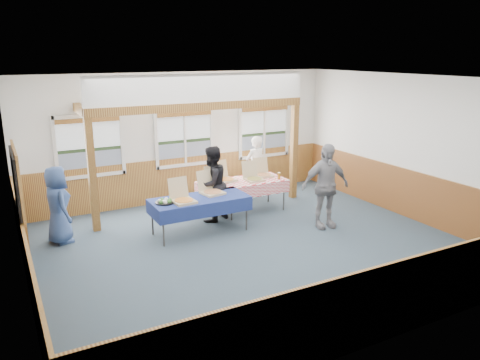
% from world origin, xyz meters
% --- Properties ---
extents(floor, '(8.00, 8.00, 0.00)m').
position_xyz_m(floor, '(0.00, 0.00, 0.00)').
color(floor, '#2A3945').
rests_on(floor, ground).
extents(ceiling, '(8.00, 8.00, 0.00)m').
position_xyz_m(ceiling, '(0.00, 0.00, 3.20)').
color(ceiling, white).
rests_on(ceiling, wall_back).
extents(wall_back, '(8.00, 0.00, 8.00)m').
position_xyz_m(wall_back, '(0.00, 3.50, 1.60)').
color(wall_back, silver).
rests_on(wall_back, floor).
extents(wall_front, '(8.00, 0.00, 8.00)m').
position_xyz_m(wall_front, '(0.00, -3.50, 1.60)').
color(wall_front, silver).
rests_on(wall_front, floor).
extents(wall_left, '(0.00, 8.00, 8.00)m').
position_xyz_m(wall_left, '(-4.00, 0.00, 1.60)').
color(wall_left, silver).
rests_on(wall_left, floor).
extents(wall_right, '(0.00, 8.00, 8.00)m').
position_xyz_m(wall_right, '(4.00, 0.00, 1.60)').
color(wall_right, silver).
rests_on(wall_right, floor).
extents(wainscot_back, '(7.98, 0.05, 1.10)m').
position_xyz_m(wainscot_back, '(0.00, 3.48, 0.55)').
color(wainscot_back, brown).
rests_on(wainscot_back, floor).
extents(wainscot_front, '(7.98, 0.05, 1.10)m').
position_xyz_m(wainscot_front, '(0.00, -3.48, 0.55)').
color(wainscot_front, brown).
rests_on(wainscot_front, floor).
extents(wainscot_left, '(0.05, 6.98, 1.10)m').
position_xyz_m(wainscot_left, '(-3.98, 0.00, 0.55)').
color(wainscot_left, brown).
rests_on(wainscot_left, floor).
extents(wainscot_right, '(0.05, 6.98, 1.10)m').
position_xyz_m(wainscot_right, '(3.98, 0.00, 0.55)').
color(wainscot_right, brown).
rests_on(wainscot_right, floor).
extents(cased_opening, '(0.06, 1.30, 2.10)m').
position_xyz_m(cased_opening, '(-3.96, 0.90, 1.05)').
color(cased_opening, '#333333').
rests_on(cased_opening, wall_left).
extents(window_left, '(1.56, 0.10, 1.46)m').
position_xyz_m(window_left, '(-2.30, 3.46, 1.68)').
color(window_left, silver).
rests_on(window_left, wall_back).
extents(window_mid, '(1.56, 0.10, 1.46)m').
position_xyz_m(window_mid, '(0.00, 3.46, 1.68)').
color(window_mid, silver).
rests_on(window_mid, wall_back).
extents(window_right, '(1.56, 0.10, 1.46)m').
position_xyz_m(window_right, '(2.30, 3.46, 1.68)').
color(window_right, silver).
rests_on(window_right, wall_back).
extents(post_left, '(0.15, 0.15, 2.40)m').
position_xyz_m(post_left, '(-2.50, 2.30, 1.20)').
color(post_left, '#532E12').
rests_on(post_left, floor).
extents(post_right, '(0.15, 0.15, 2.40)m').
position_xyz_m(post_right, '(2.50, 2.30, 1.20)').
color(post_right, '#532E12').
rests_on(post_right, floor).
extents(cross_beam, '(5.15, 0.18, 0.18)m').
position_xyz_m(cross_beam, '(0.00, 2.30, 2.49)').
color(cross_beam, '#532E12').
rests_on(cross_beam, post_left).
extents(table_left, '(2.02, 0.90, 0.76)m').
position_xyz_m(table_left, '(-0.61, 1.16, 0.70)').
color(table_left, '#333333').
rests_on(table_left, floor).
extents(table_right, '(2.12, 1.10, 0.76)m').
position_xyz_m(table_right, '(0.80, 1.91, 0.71)').
color(table_right, '#333333').
rests_on(table_right, floor).
extents(pizza_box_a, '(0.46, 0.55, 0.46)m').
position_xyz_m(pizza_box_a, '(-1.01, 1.05, 0.83)').
color(pizza_box_a, tan).
rests_on(pizza_box_a, table_left).
extents(pizza_box_b, '(0.50, 0.58, 0.46)m').
position_xyz_m(pizza_box_b, '(-0.26, 1.32, 0.83)').
color(pizza_box_b, tan).
rests_on(pizza_box_b, table_left).
extents(pizza_box_c, '(0.43, 0.50, 0.41)m').
position_xyz_m(pizza_box_c, '(0.06, 1.81, 0.82)').
color(pizza_box_c, tan).
rests_on(pizza_box_c, table_right).
extents(pizza_box_d, '(0.48, 0.56, 0.44)m').
position_xyz_m(pizza_box_d, '(0.44, 2.10, 0.82)').
color(pizza_box_d, tan).
rests_on(pizza_box_d, table_right).
extents(pizza_box_e, '(0.40, 0.49, 0.43)m').
position_xyz_m(pizza_box_e, '(1.05, 1.83, 0.82)').
color(pizza_box_e, tan).
rests_on(pizza_box_e, table_right).
extents(pizza_box_f, '(0.43, 0.50, 0.41)m').
position_xyz_m(pizza_box_f, '(1.46, 2.05, 0.82)').
color(pizza_box_f, tan).
rests_on(pizza_box_f, table_right).
extents(veggie_tray, '(0.38, 0.38, 0.09)m').
position_xyz_m(veggie_tray, '(-1.36, 1.16, 0.79)').
color(veggie_tray, black).
rests_on(veggie_tray, table_left).
extents(drink_glass, '(0.07, 0.07, 0.15)m').
position_xyz_m(drink_glass, '(1.65, 1.66, 0.83)').
color(drink_glass, '#915F18').
rests_on(drink_glass, table_right).
extents(woman_white, '(0.64, 0.47, 1.62)m').
position_xyz_m(woman_white, '(1.62, 2.74, 0.81)').
color(woman_white, white).
rests_on(woman_white, floor).
extents(woman_black, '(1.01, 0.91, 1.69)m').
position_xyz_m(woman_black, '(-0.08, 1.70, 0.84)').
color(woman_black, black).
rests_on(woman_black, floor).
extents(man_blue, '(0.63, 0.84, 1.55)m').
position_xyz_m(man_blue, '(-3.25, 1.98, 0.77)').
color(man_blue, '#334B7F').
rests_on(man_blue, floor).
extents(person_grey, '(1.13, 0.62, 1.83)m').
position_xyz_m(person_grey, '(1.88, 0.21, 0.91)').
color(person_grey, gray).
rests_on(person_grey, floor).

